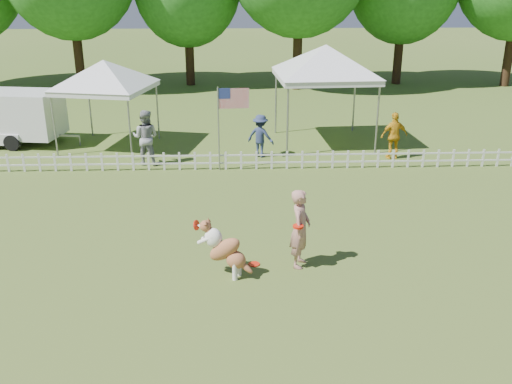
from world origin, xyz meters
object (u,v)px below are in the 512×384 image
at_px(handler, 300,228).
at_px(flag_pole, 219,129).
at_px(cargo_trailer, 10,117).
at_px(spectator_c, 394,136).
at_px(spectator_b, 260,136).
at_px(canopy_tent_left, 107,105).
at_px(dog, 226,250).
at_px(spectator_a, 146,137).
at_px(canopy_tent_right, 324,96).
at_px(frisbee_on_turf, 254,264).

height_order(handler, flag_pole, flag_pole).
relative_size(cargo_trailer, spectator_c, 2.82).
relative_size(handler, spectator_b, 1.18).
distance_m(spectator_b, spectator_c, 4.58).
xyz_separation_m(canopy_tent_left, cargo_trailer, (-3.76, 0.64, -0.55)).
height_order(dog, canopy_tent_left, canopy_tent_left).
height_order(cargo_trailer, flag_pole, flag_pole).
xyz_separation_m(flag_pole, spectator_c, (5.96, 1.05, -0.55)).
xyz_separation_m(flag_pole, spectator_b, (1.40, 1.43, -0.61)).
bearing_deg(dog, spectator_a, 133.07).
bearing_deg(spectator_c, spectator_a, -6.09).
bearing_deg(handler, spectator_b, 21.40).
relative_size(handler, spectator_a, 0.95).
relative_size(handler, canopy_tent_right, 0.49).
bearing_deg(dog, flag_pole, 115.96).
relative_size(frisbee_on_turf, spectator_a, 0.13).
distance_m(frisbee_on_turf, spectator_a, 8.06).
relative_size(canopy_tent_left, flag_pole, 1.14).
height_order(canopy_tent_left, flag_pole, canopy_tent_left).
bearing_deg(flag_pole, cargo_trailer, 150.87).
relative_size(cargo_trailer, flag_pole, 1.68).
bearing_deg(spectator_c, dog, 46.54).
distance_m(dog, frisbee_on_turf, 0.96).
relative_size(flag_pole, spectator_b, 1.83).
xyz_separation_m(handler, flag_pole, (-1.91, 6.59, 0.48)).
bearing_deg(canopy_tent_left, spectator_a, -39.62).
bearing_deg(handler, spectator_a, 48.49).
bearing_deg(spectator_b, cargo_trailer, 13.97).
xyz_separation_m(dog, frisbee_on_turf, (0.61, 0.45, -0.59)).
height_order(canopy_tent_left, spectator_b, canopy_tent_left).
bearing_deg(spectator_a, handler, 132.19).
bearing_deg(frisbee_on_turf, spectator_a, 114.82).
xyz_separation_m(canopy_tent_right, flag_pole, (-3.81, -3.13, -0.42)).
bearing_deg(spectator_c, cargo_trailer, -18.22).
distance_m(handler, dog, 1.67).
distance_m(canopy_tent_left, spectator_b, 5.71).
xyz_separation_m(canopy_tent_left, spectator_a, (1.64, -2.10, -0.63)).
distance_m(dog, cargo_trailer, 13.25).
relative_size(dog, flag_pole, 0.44).
xyz_separation_m(cargo_trailer, spectator_a, (5.40, -2.73, -0.08)).
bearing_deg(flag_pole, canopy_tent_left, 140.00).
distance_m(canopy_tent_right, flag_pole, 4.95).
relative_size(spectator_b, spectator_c, 0.92).
bearing_deg(cargo_trailer, canopy_tent_right, 7.06).
height_order(canopy_tent_left, spectator_c, canopy_tent_left).
distance_m(cargo_trailer, spectator_c, 14.01).
xyz_separation_m(dog, cargo_trailer, (-8.15, 10.44, 0.40)).
bearing_deg(canopy_tent_right, spectator_c, -47.46).
distance_m(canopy_tent_left, spectator_a, 2.73).
height_order(frisbee_on_turf, cargo_trailer, cargo_trailer).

